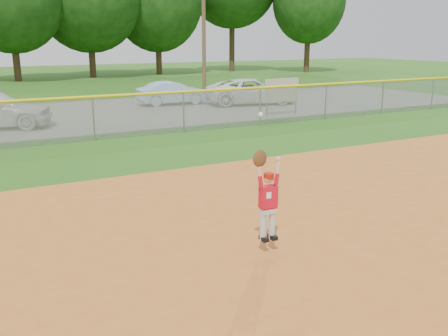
{
  "coord_description": "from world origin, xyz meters",
  "views": [
    {
      "loc": [
        -3.99,
        -6.92,
        3.43
      ],
      "look_at": [
        0.19,
        0.93,
        1.1
      ],
      "focal_mm": 40.0,
      "sensor_mm": 36.0,
      "label": 1
    }
  ],
  "objects_px": {
    "car_blue": "(173,93)",
    "car_white_b": "(251,91)",
    "sponsor_sign": "(282,91)",
    "ballplayer": "(267,195)"
  },
  "relations": [
    {
      "from": "car_white_b",
      "to": "sponsor_sign",
      "type": "height_order",
      "value": "sponsor_sign"
    },
    {
      "from": "car_white_b",
      "to": "ballplayer",
      "type": "relative_size",
      "value": 2.29
    },
    {
      "from": "car_white_b",
      "to": "sponsor_sign",
      "type": "xyz_separation_m",
      "value": [
        -0.79,
        -3.95,
        0.4
      ]
    },
    {
      "from": "car_white_b",
      "to": "ballplayer",
      "type": "xyz_separation_m",
      "value": [
        -9.5,
        -16.22,
        0.3
      ]
    },
    {
      "from": "car_blue",
      "to": "ballplayer",
      "type": "relative_size",
      "value": 1.74
    },
    {
      "from": "car_blue",
      "to": "sponsor_sign",
      "type": "bearing_deg",
      "value": -150.3
    },
    {
      "from": "car_white_b",
      "to": "ballplayer",
      "type": "distance_m",
      "value": 18.8
    },
    {
      "from": "car_blue",
      "to": "car_white_b",
      "type": "bearing_deg",
      "value": -112.86
    },
    {
      "from": "ballplayer",
      "to": "sponsor_sign",
      "type": "bearing_deg",
      "value": 54.64
    },
    {
      "from": "car_blue",
      "to": "sponsor_sign",
      "type": "xyz_separation_m",
      "value": [
        2.92,
        -5.72,
        0.47
      ]
    }
  ]
}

